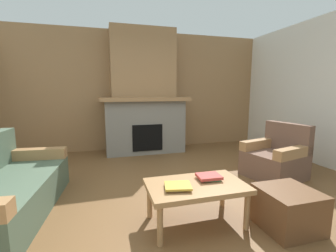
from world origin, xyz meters
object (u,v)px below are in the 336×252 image
(couch, at_px, (1,191))
(coffee_table, at_px, (196,189))
(fireplace, at_px, (144,100))
(ottoman, at_px, (288,209))
(armchair, at_px, (276,159))

(couch, xyz_separation_m, coffee_table, (1.98, -0.70, 0.09))
(fireplace, height_order, ottoman, fireplace)
(couch, relative_size, coffee_table, 1.87)
(fireplace, distance_m, ottoman, 3.59)
(armchair, bearing_deg, couch, -177.13)
(fireplace, xyz_separation_m, ottoman, (0.86, -3.35, -0.96))
(couch, distance_m, coffee_table, 2.10)
(fireplace, bearing_deg, coffee_table, -89.86)
(couch, bearing_deg, ottoman, -19.78)
(armchair, distance_m, ottoman, 1.50)
(couch, xyz_separation_m, ottoman, (2.83, -1.02, -0.09))
(couch, bearing_deg, coffee_table, -19.31)
(armchair, relative_size, coffee_table, 0.92)
(fireplace, relative_size, couch, 1.44)
(coffee_table, relative_size, ottoman, 1.92)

